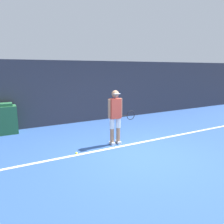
% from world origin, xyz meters
% --- Properties ---
extents(ground_plane, '(24.00, 24.00, 0.00)m').
position_xyz_m(ground_plane, '(0.00, 0.00, 0.00)').
color(ground_plane, '#2D5193').
extents(back_wall, '(24.00, 0.10, 2.64)m').
position_xyz_m(back_wall, '(0.00, 4.33, 1.32)').
color(back_wall, '#383842').
rests_on(back_wall, ground_plane).
extents(court_baseline, '(21.60, 0.10, 0.01)m').
position_xyz_m(court_baseline, '(0.00, 0.79, 0.01)').
color(court_baseline, white).
rests_on(court_baseline, ground_plane).
extents(tennis_player, '(0.95, 0.28, 1.68)m').
position_xyz_m(tennis_player, '(-0.10, 1.10, 0.93)').
color(tennis_player, '#A37556').
rests_on(tennis_player, ground_plane).
extents(tennis_ball, '(0.07, 0.07, 0.07)m').
position_xyz_m(tennis_ball, '(-1.46, 0.86, 0.03)').
color(tennis_ball, '#D1E533').
rests_on(tennis_ball, ground_plane).
extents(covered_chair, '(0.78, 0.56, 1.11)m').
position_xyz_m(covered_chair, '(-3.02, 3.95, 0.53)').
color(covered_chair, '#28663D').
rests_on(covered_chair, ground_plane).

